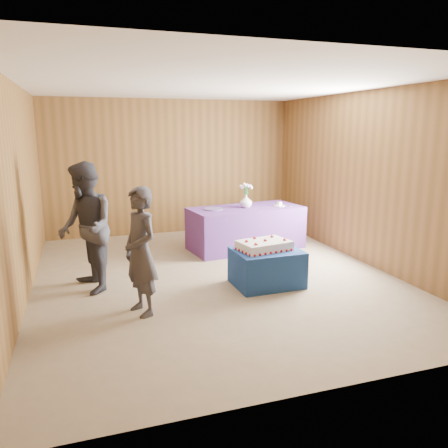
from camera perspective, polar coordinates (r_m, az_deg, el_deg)
name	(u,v)px	position (r m, az deg, el deg)	size (l,w,h in m)	color
ground	(215,277)	(6.43, -1.22, -6.91)	(6.00, 6.00, 0.00)	#86775C
room_shell	(214,152)	(6.08, -1.30, 9.35)	(5.04, 6.04, 2.72)	brown
cake_table	(267,268)	(6.06, 5.61, -5.68)	(0.90, 0.70, 0.50)	navy
serving_table	(246,228)	(7.85, 2.86, -0.51)	(2.00, 0.90, 0.75)	#4F2E80
sheet_cake	(264,245)	(5.99, 5.25, -2.79)	(0.78, 0.60, 0.16)	silver
vase	(246,201)	(7.74, 2.89, 2.98)	(0.22, 0.22, 0.23)	white
flower_spray	(246,186)	(7.70, 2.91, 4.94)	(0.24, 0.24, 0.18)	#2A6B30
platter	(213,209)	(7.56, -1.41, 1.97)	(0.34, 0.34, 0.02)	#58468D
plate	(279,206)	(7.98, 7.25, 2.41)	(0.22, 0.22, 0.01)	white
cake_slice	(279,203)	(7.98, 7.26, 2.68)	(0.09, 0.08, 0.09)	silver
knife	(286,207)	(7.89, 8.08, 2.23)	(0.26, 0.02, 0.00)	silver
guest_left	(141,252)	(5.08, -10.84, -3.56)	(0.55, 0.36, 1.50)	#34343D
guest_right	(86,228)	(5.94, -17.59, -0.50)	(0.83, 0.65, 1.72)	#32323C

